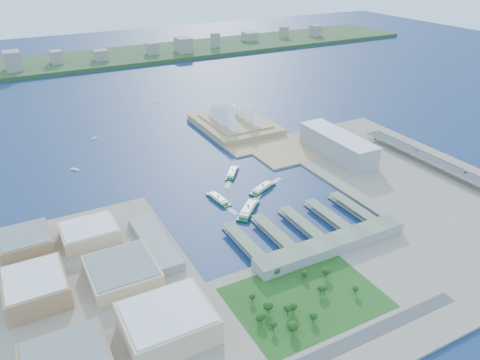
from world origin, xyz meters
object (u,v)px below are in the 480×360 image
ferry_d (263,187)px  car_c (416,150)px  toaster_building (337,145)px  car_b (465,173)px  ferry_b (232,172)px  ferry_c (248,208)px  ferry_a (218,198)px  opera_house (235,112)px

ferry_d → car_c: 283.07m
toaster_building → car_b: toaster_building is taller
toaster_building → ferry_b: 190.41m
car_b → ferry_c: bearing=-13.1°
ferry_d → car_b: bearing=-138.7°
ferry_c → car_b: size_ratio=15.38×
ferry_a → car_c: (353.24, -26.81, 10.94)m
ferry_b → ferry_c: (-33.38, -111.46, 0.90)m
ferry_c → car_c: size_ratio=12.74×
ferry_a → car_c: 354.43m
opera_house → toaster_building: opera_house is taller
ferry_c → ferry_a: bearing=-18.2°
ferry_b → car_c: size_ratio=10.68×
car_b → car_c: car_c is taller
opera_house → toaster_building: (90.00, -200.00, -11.50)m
opera_house → ferry_b: 205.90m
toaster_building → ferry_c: size_ratio=2.63×
ferry_a → toaster_building: bearing=3.0°
ferry_b → car_b: (297.55, -188.69, 10.82)m
ferry_b → ferry_a: bearing=-91.9°
toaster_building → ferry_d: size_ratio=3.02×
ferry_c → ferry_d: ferry_c is taller
ferry_d → car_c: car_c is taller
ferry_b → car_c: bearing=21.5°
ferry_c → ferry_d: bearing=-91.5°
opera_house → car_c: bearing=-53.7°
toaster_building → ferry_d: bearing=-165.3°
car_b → car_c: 96.96m
toaster_building → ferry_a: bearing=-169.9°
ferry_b → car_b: size_ratio=12.89×
toaster_building → ferry_c: (-221.93, -90.17, -14.94)m
toaster_building → car_b: (109.00, -167.40, -5.02)m
ferry_a → ferry_b: 85.53m
ferry_d → ferry_c: bearing=107.0°
ferry_a → ferry_d: ferry_d is taller
opera_house → ferry_a: bearing=-122.3°
toaster_building → car_b: size_ratio=40.53×
opera_house → car_b: size_ratio=47.06×
ferry_c → ferry_d: (49.18, 44.80, -0.71)m
ferry_a → ferry_b: size_ratio=0.98×
ferry_c → ferry_b: bearing=-60.5°
ferry_a → ferry_c: (22.31, -46.54, 0.98)m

